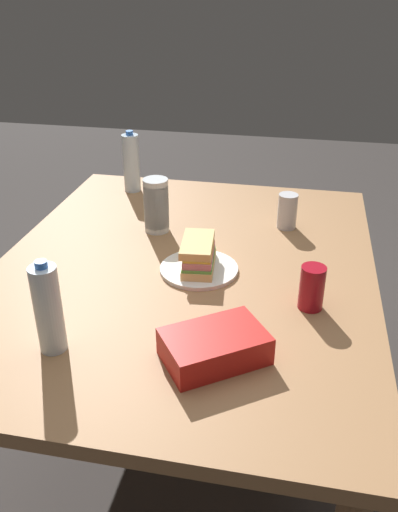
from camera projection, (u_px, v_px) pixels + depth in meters
ground_plane at (186, 436)px, 1.97m from camera, size 8.00×8.00×0.00m
dining_table at (184, 288)px, 1.66m from camera, size 1.44×1.14×0.72m
paper_plate at (199, 269)px, 1.60m from camera, size 0.23×0.23×0.01m
sandwich at (198, 255)px, 1.58m from camera, size 0.19×0.11×0.08m
soda_can_red at (312, 288)px, 1.40m from camera, size 0.07×0.07×0.12m
chip_bag at (215, 346)px, 1.22m from camera, size 0.25×0.27×0.07m
water_bottle_tall at (131, 163)px, 2.12m from camera, size 0.07×0.07×0.24m
plastic_cup_stack at (156, 205)px, 1.80m from camera, size 0.08×0.08×0.18m
water_bottle_spare at (48, 309)px, 1.22m from camera, size 0.06×0.06×0.24m
soda_can_silver at (287, 211)px, 1.84m from camera, size 0.07×0.07×0.12m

